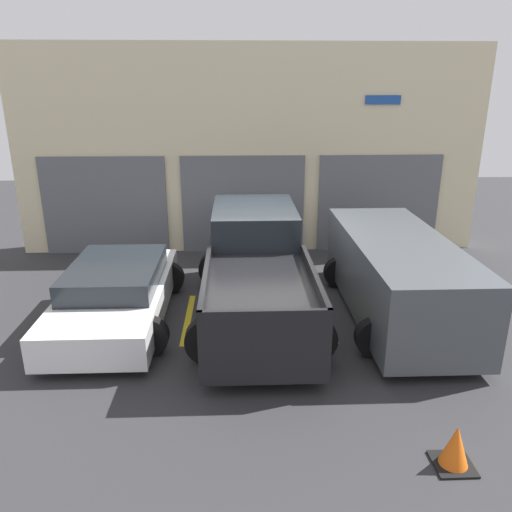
{
  "coord_description": "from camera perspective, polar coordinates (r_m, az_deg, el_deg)",
  "views": [
    {
      "loc": [
        -0.37,
        -10.04,
        4.31
      ],
      "look_at": [
        0.0,
        -0.71,
        1.1
      ],
      "focal_mm": 35.0,
      "sensor_mm": 36.0,
      "label": 1
    }
  ],
  "objects": [
    {
      "name": "parking_stripe_far_left",
      "position": [
        10.48,
        -22.64,
        -6.85
      ],
      "size": [
        0.12,
        2.2,
        0.01
      ],
      "primitive_type": "cube",
      "color": "gold",
      "rests_on": "ground"
    },
    {
      "name": "shophouse_building",
      "position": [
        13.44,
        -0.74,
        11.65
      ],
      "size": [
        12.2,
        0.68,
        5.33
      ],
      "color": "beige",
      "rests_on": "ground"
    },
    {
      "name": "ground_plane",
      "position": [
        10.93,
        -0.15,
        -4.24
      ],
      "size": [
        28.0,
        28.0,
        0.0
      ],
      "primitive_type": "plane",
      "color": "#2D2D30"
    },
    {
      "name": "parking_stripe_left",
      "position": [
        9.87,
        -7.75,
        -7.08
      ],
      "size": [
        0.12,
        2.2,
        0.01
      ],
      "primitive_type": "cube",
      "color": "gold",
      "rests_on": "ground"
    },
    {
      "name": "pickup_truck",
      "position": [
        9.75,
        0.05,
        -1.61
      ],
      "size": [
        2.48,
        5.34,
        1.88
      ],
      "color": "black",
      "rests_on": "ground"
    },
    {
      "name": "traffic_cone",
      "position": [
        6.73,
        21.8,
        -19.68
      ],
      "size": [
        0.47,
        0.47,
        0.55
      ],
      "color": "black",
      "rests_on": "ground"
    },
    {
      "name": "sedan_side",
      "position": [
        9.97,
        15.75,
        -2.04
      ],
      "size": [
        2.24,
        4.9,
        1.58
      ],
      "color": "#474C51",
      "rests_on": "ground"
    },
    {
      "name": "sedan_white",
      "position": [
        9.9,
        -15.66,
        -4.12
      ],
      "size": [
        2.3,
        4.27,
        1.13
      ],
      "color": "white",
      "rests_on": "ground"
    },
    {
      "name": "parking_stripe_right",
      "position": [
        10.77,
        22.21,
        -6.11
      ],
      "size": [
        0.12,
        2.2,
        0.01
      ],
      "primitive_type": "cube",
      "color": "gold",
      "rests_on": "ground"
    },
    {
      "name": "parking_stripe_centre",
      "position": [
        9.97,
        7.9,
        -6.8
      ],
      "size": [
        0.12,
        2.2,
        0.01
      ],
      "primitive_type": "cube",
      "color": "gold",
      "rests_on": "ground"
    }
  ]
}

